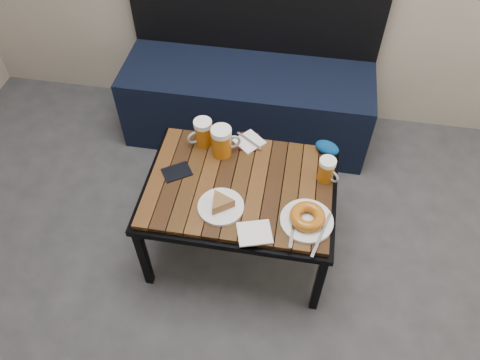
% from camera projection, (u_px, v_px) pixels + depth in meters
% --- Properties ---
extents(bench, '(1.40, 0.50, 0.95)m').
position_uv_depth(bench, '(248.00, 94.00, 2.72)').
color(bench, black).
rests_on(bench, ground).
extents(cafe_table, '(0.84, 0.62, 0.47)m').
position_uv_depth(cafe_table, '(240.00, 191.00, 2.06)').
color(cafe_table, black).
rests_on(cafe_table, ground).
extents(beer_mug_left, '(0.12, 0.11, 0.13)m').
position_uv_depth(beer_mug_left, '(203.00, 133.00, 2.14)').
color(beer_mug_left, '#AE5B0E').
rests_on(beer_mug_left, cafe_table).
extents(beer_mug_centre, '(0.14, 0.12, 0.15)m').
position_uv_depth(beer_mug_centre, '(222.00, 141.00, 2.09)').
color(beer_mug_centre, '#AE5B0E').
rests_on(beer_mug_centre, cafe_table).
extents(beer_mug_right, '(0.11, 0.10, 0.12)m').
position_uv_depth(beer_mug_right, '(327.00, 170.00, 2.00)').
color(beer_mug_right, '#AE5B0E').
rests_on(beer_mug_right, cafe_table).
extents(plate_pie, '(0.19, 0.19, 0.05)m').
position_uv_depth(plate_pie, '(221.00, 204.00, 1.93)').
color(plate_pie, white).
rests_on(plate_pie, cafe_table).
extents(plate_bagel, '(0.22, 0.28, 0.06)m').
position_uv_depth(plate_bagel, '(307.00, 219.00, 1.88)').
color(plate_bagel, white).
rests_on(plate_bagel, cafe_table).
extents(napkin_left, '(0.16, 0.16, 0.01)m').
position_uv_depth(napkin_left, '(249.00, 142.00, 2.19)').
color(napkin_left, white).
rests_on(napkin_left, cafe_table).
extents(napkin_right, '(0.16, 0.15, 0.01)m').
position_uv_depth(napkin_right, '(255.00, 233.00, 1.86)').
color(napkin_right, white).
rests_on(napkin_right, cafe_table).
extents(passport_navy, '(0.15, 0.14, 0.01)m').
position_uv_depth(passport_navy, '(177.00, 172.00, 2.07)').
color(passport_navy, black).
rests_on(passport_navy, cafe_table).
extents(passport_burgundy, '(0.09, 0.12, 0.01)m').
position_uv_depth(passport_burgundy, '(248.00, 142.00, 2.19)').
color(passport_burgundy, black).
rests_on(passport_burgundy, cafe_table).
extents(knit_pouch, '(0.14, 0.12, 0.05)m').
position_uv_depth(knit_pouch, '(327.00, 148.00, 2.13)').
color(knit_pouch, '#041070').
rests_on(knit_pouch, cafe_table).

